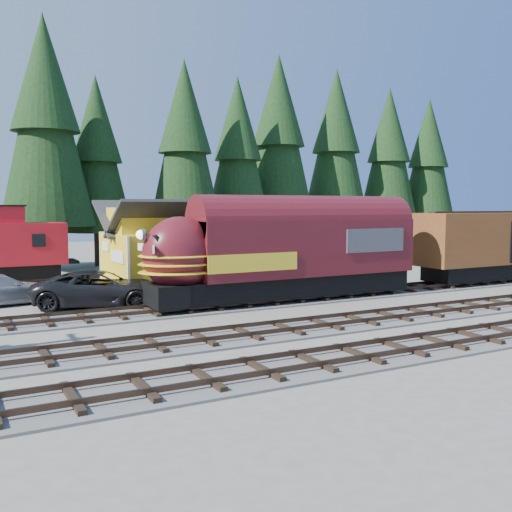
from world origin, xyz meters
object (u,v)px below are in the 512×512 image
depot (213,239)px  locomotive (279,255)px  boxcar (502,243)px  pickup_truck_a (101,289)px

depot → locomotive: bearing=-82.9°
locomotive → depot: bearing=97.1°
depot → locomotive: (0.80, -6.50, -0.54)m
depot → boxcar: depot is taller
depot → locomotive: 6.57m
boxcar → pickup_truck_a: 25.37m
locomotive → boxcar: (16.82, 0.00, 0.10)m
depot → boxcar: (17.63, -6.50, -0.44)m
depot → boxcar: 18.79m
depot → pickup_truck_a: depot is taller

